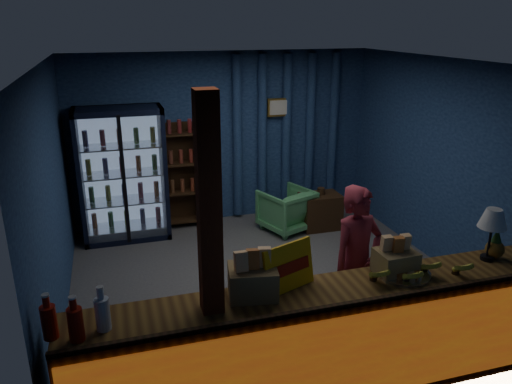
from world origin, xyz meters
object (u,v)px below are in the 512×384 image
pastry_tray (403,272)px  shopkeeper (357,264)px  table_lamp (493,220)px  green_chair (287,210)px

pastry_tray → shopkeeper: bearing=103.8°
pastry_tray → table_lamp: (0.88, 0.03, 0.36)m
shopkeeper → green_chair: (0.27, 2.71, -0.47)m
shopkeeper → green_chair: 2.76m
shopkeeper → table_lamp: (1.02, -0.54, 0.55)m
table_lamp → green_chair: bearing=103.0°
pastry_tray → green_chair: bearing=87.7°
green_chair → table_lamp: table_lamp is taller
pastry_tray → table_lamp: size_ratio=0.94×
table_lamp → shopkeeper: bearing=152.3°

